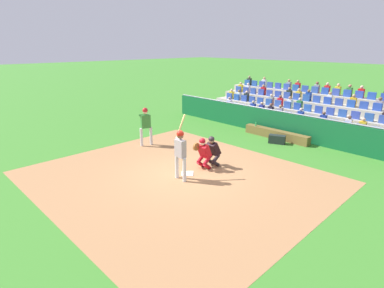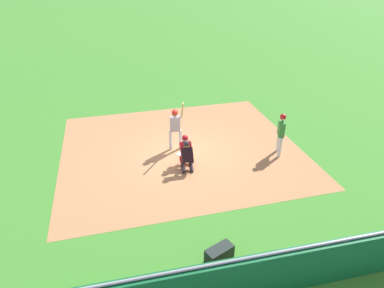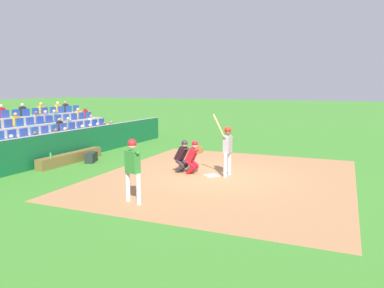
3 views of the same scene
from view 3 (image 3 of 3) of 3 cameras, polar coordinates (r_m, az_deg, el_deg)
The scene contains 11 objects.
ground_plane at distance 13.61m, azimuth 3.06°, elevation -4.96°, with size 160.00×160.00×0.00m, color #397C28.
infield_dirt_patch at distance 13.44m, azimuth 5.06°, elevation -5.14°, with size 9.95×8.80×0.01m, color #A37248.
home_plate_marker at distance 13.61m, azimuth 3.06°, elevation -4.90°, with size 0.44×0.44×0.02m, color white.
batter_at_plate at distance 13.41m, azimuth 5.49°, elevation -0.23°, with size 0.58×0.61×2.28m.
catcher_crouching at distance 13.80m, azimuth 0.20°, elevation -1.74°, with size 0.49×0.73×1.28m.
home_plate_umpire at distance 14.05m, azimuth -1.49°, elevation -1.63°, with size 0.47×0.49×1.27m.
dugout_wall at distance 17.21m, azimuth -19.03°, elevation -0.33°, with size 16.21×0.24×1.34m.
dugout_bench at distance 16.69m, azimuth -18.28°, elevation -2.05°, with size 3.58×0.40×0.44m, color brown.
water_bottle_on_bench at distance 15.72m, azimuth -21.08°, elevation -1.64°, with size 0.07×0.07×0.21m, color green.
equipment_duffel_bag at distance 16.61m, azimuth -15.38°, elevation -2.02°, with size 0.78×0.36×0.41m, color #1E2824.
on_deck_batter at distance 10.38m, azimuth -9.19°, elevation -3.07°, with size 0.35×0.61×1.83m.
Camera 3 is at (12.33, 4.77, 3.25)m, focal length 34.39 mm.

